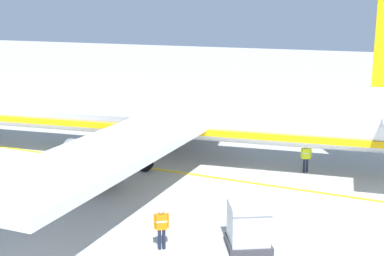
% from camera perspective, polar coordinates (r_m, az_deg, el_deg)
% --- Properties ---
extents(airliner_foreground, '(34.52, 41.67, 11.90)m').
position_cam_1_polar(airliner_foreground, '(33.51, -5.21, 2.20)').
color(airliner_foreground, silver).
rests_on(airliner_foreground, ground).
extents(cargo_container_mid, '(2.41, 2.41, 2.05)m').
position_cam_1_polar(cargo_container_mid, '(21.60, 6.27, -10.70)').
color(cargo_container_mid, '#333338').
rests_on(cargo_container_mid, ground).
extents(crew_marshaller, '(0.35, 0.61, 1.71)m').
position_cam_1_polar(crew_marshaller, '(31.80, 12.49, -3.06)').
color(crew_marshaller, '#191E33').
rests_on(crew_marshaller, ground).
extents(crew_loader_left, '(0.45, 0.52, 1.77)m').
position_cam_1_polar(crew_loader_left, '(21.37, -3.40, -10.68)').
color(crew_loader_left, '#191E33').
rests_on(crew_loader_left, ground).
extents(apron_guide_line, '(0.30, 60.00, 0.01)m').
position_cam_1_polar(apron_guide_line, '(30.83, 0.44, -5.20)').
color(apron_guide_line, yellow).
rests_on(apron_guide_line, ground).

